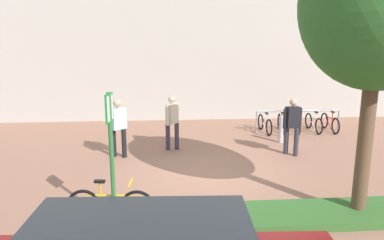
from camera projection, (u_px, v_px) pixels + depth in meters
ground_plane at (209, 175)px, 9.48m from camera, size 60.00×60.00×0.00m
building_facade at (189, 0)px, 15.41m from camera, size 28.00×1.20×10.00m
planter_strip at (261, 216)px, 7.11m from camera, size 7.00×1.10×0.16m
tree_sidewalk at (379, 5)px, 6.47m from camera, size 2.79×2.79×5.57m
parking_sign_post at (111, 141)px, 6.56m from camera, size 0.10×0.36×2.53m
bike_at_sign at (111, 205)px, 6.97m from camera, size 1.68×0.42×0.86m
bike_rack_cluster at (297, 123)px, 13.82m from camera, size 3.21×1.59×0.83m
bollard_steel at (281, 129)px, 12.35m from camera, size 0.16×0.16×0.90m
person_casual_tan at (172, 119)px, 11.46m from camera, size 0.42×0.53×1.72m
person_shirt_blue at (118, 125)px, 10.74m from camera, size 0.50×0.44×1.72m
person_suited_navy at (292, 123)px, 10.93m from camera, size 0.60×0.37×1.72m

